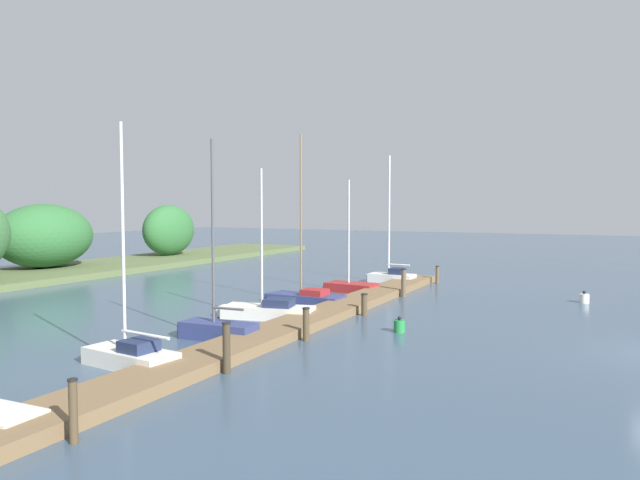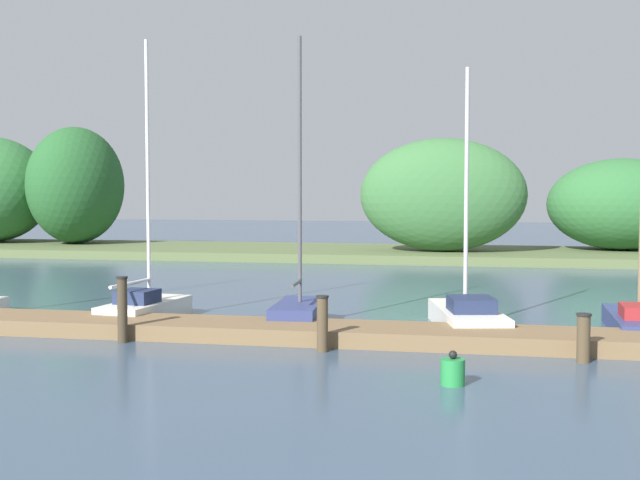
{
  "view_description": "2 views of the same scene",
  "coord_description": "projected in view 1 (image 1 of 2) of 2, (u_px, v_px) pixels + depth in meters",
  "views": [
    {
      "loc": [
        -20.38,
        1.98,
        4.65
      ],
      "look_at": [
        4.14,
        14.34,
        3.01
      ],
      "focal_mm": 32.63,
      "sensor_mm": 36.0,
      "label": 1
    },
    {
      "loc": [
        0.36,
        -5.31,
        3.32
      ],
      "look_at": [
        -3.56,
        13.88,
        2.12
      ],
      "focal_mm": 47.16,
      "sensor_mm": 36.0,
      "label": 2
    }
  ],
  "objects": [
    {
      "name": "dock_pier",
      "position": [
        314.0,
        318.0,
        23.17
      ],
      "size": [
        28.73,
        1.8,
        0.35
      ],
      "color": "brown",
      "rests_on": "ground"
    },
    {
      "name": "sailboat_1",
      "position": [
        129.0,
        353.0,
        16.75
      ],
      "size": [
        1.47,
        3.32,
        7.02
      ],
      "rotation": [
        0.0,
        0.0,
        1.46
      ],
      "color": "silver",
      "rests_on": "ground"
    },
    {
      "name": "sailboat_2",
      "position": [
        216.0,
        328.0,
        20.24
      ],
      "size": [
        1.23,
        2.92,
        6.93
      ],
      "rotation": [
        0.0,
        0.0,
        1.64
      ],
      "color": "navy",
      "rests_on": "ground"
    },
    {
      "name": "sailboat_3",
      "position": [
        266.0,
        310.0,
        23.95
      ],
      "size": [
        2.08,
        4.14,
        6.16
      ],
      "rotation": [
        0.0,
        0.0,
        1.79
      ],
      "color": "silver",
      "rests_on": "ground"
    },
    {
      "name": "sailboat_4",
      "position": [
        304.0,
        296.0,
        27.62
      ],
      "size": [
        1.39,
        3.98,
        7.98
      ],
      "rotation": [
        0.0,
        0.0,
        1.56
      ],
      "color": "navy",
      "rests_on": "ground"
    },
    {
      "name": "sailboat_5",
      "position": [
        350.0,
        285.0,
        31.41
      ],
      "size": [
        1.54,
        2.98,
        6.03
      ],
      "rotation": [
        0.0,
        0.0,
        1.51
      ],
      "color": "maroon",
      "rests_on": "ground"
    },
    {
      "name": "sailboat_6",
      "position": [
        391.0,
        275.0,
        34.82
      ],
      "size": [
        1.28,
        2.9,
        7.61
      ],
      "rotation": [
        0.0,
        0.0,
        1.55
      ],
      "color": "white",
      "rests_on": "ground"
    },
    {
      "name": "mooring_piling_0",
      "position": [
        73.0,
        411.0,
        11.31
      ],
      "size": [
        0.19,
        0.19,
        1.29
      ],
      "color": "#4C3D28",
      "rests_on": "ground"
    },
    {
      "name": "mooring_piling_1",
      "position": [
        227.0,
        348.0,
        16.04
      ],
      "size": [
        0.25,
        0.25,
        1.43
      ],
      "color": "#3D3323",
      "rests_on": "ground"
    },
    {
      "name": "mooring_piling_2",
      "position": [
        306.0,
        324.0,
        19.93
      ],
      "size": [
        0.26,
        0.26,
        1.15
      ],
      "color": "#4C3D28",
      "rests_on": "ground"
    },
    {
      "name": "mooring_piling_3",
      "position": [
        364.0,
        305.0,
        24.45
      ],
      "size": [
        0.29,
        0.29,
        0.94
      ],
      "color": "#4C3D28",
      "rests_on": "ground"
    },
    {
      "name": "mooring_piling_4",
      "position": [
        404.0,
        283.0,
        29.53
      ],
      "size": [
        0.28,
        0.28,
        1.43
      ],
      "color": "brown",
      "rests_on": "ground"
    },
    {
      "name": "mooring_piling_5",
      "position": [
        437.0,
        275.0,
        34.44
      ],
      "size": [
        0.23,
        0.23,
        1.07
      ],
      "color": "brown",
      "rests_on": "ground"
    },
    {
      "name": "channel_buoy_0",
      "position": [
        399.0,
        326.0,
        21.3
      ],
      "size": [
        0.41,
        0.41,
        0.59
      ],
      "color": "#23843D",
      "rests_on": "ground"
    },
    {
      "name": "channel_buoy_1",
      "position": [
        584.0,
        298.0,
        27.75
      ],
      "size": [
        0.45,
        0.45,
        0.58
      ],
      "color": "white",
      "rests_on": "ground"
    }
  ]
}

